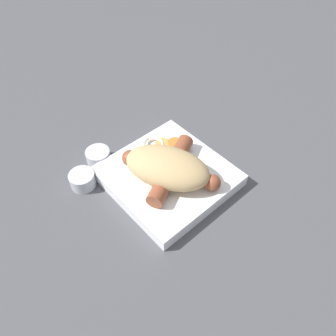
{
  "coord_description": "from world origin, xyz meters",
  "views": [
    {
      "loc": [
        -0.28,
        0.25,
        0.46
      ],
      "look_at": [
        0.0,
        0.0,
        0.03
      ],
      "focal_mm": 35.0,
      "sensor_mm": 36.0,
      "label": 1
    }
  ],
  "objects_px": {
    "food_tray": "(168,176)",
    "bread_roll": "(167,167)",
    "sausage": "(170,170)",
    "condiment_cup_near": "(98,157)",
    "condiment_cup_far": "(83,180)"
  },
  "relations": [
    {
      "from": "bread_roll",
      "to": "sausage",
      "type": "bearing_deg",
      "value": -90.04
    },
    {
      "from": "food_tray",
      "to": "sausage",
      "type": "bearing_deg",
      "value": 158.96
    },
    {
      "from": "food_tray",
      "to": "bread_roll",
      "type": "bearing_deg",
      "value": 132.6
    },
    {
      "from": "bread_roll",
      "to": "sausage",
      "type": "height_order",
      "value": "bread_roll"
    },
    {
      "from": "bread_roll",
      "to": "sausage",
      "type": "xyz_separation_m",
      "value": [
        -0.0,
        -0.01,
        -0.01
      ]
    },
    {
      "from": "sausage",
      "to": "food_tray",
      "type": "bearing_deg",
      "value": -21.04
    },
    {
      "from": "sausage",
      "to": "condiment_cup_near",
      "type": "height_order",
      "value": "sausage"
    },
    {
      "from": "bread_roll",
      "to": "condiment_cup_near",
      "type": "relative_size",
      "value": 3.75
    },
    {
      "from": "food_tray",
      "to": "condiment_cup_far",
      "type": "distance_m",
      "value": 0.15
    },
    {
      "from": "condiment_cup_near",
      "to": "condiment_cup_far",
      "type": "distance_m",
      "value": 0.06
    },
    {
      "from": "sausage",
      "to": "condiment_cup_far",
      "type": "relative_size",
      "value": 3.63
    },
    {
      "from": "bread_roll",
      "to": "condiment_cup_far",
      "type": "bearing_deg",
      "value": 47.0
    },
    {
      "from": "bread_roll",
      "to": "condiment_cup_near",
      "type": "xyz_separation_m",
      "value": [
        0.13,
        0.06,
        -0.04
      ]
    },
    {
      "from": "food_tray",
      "to": "bread_roll",
      "type": "height_order",
      "value": "bread_roll"
    },
    {
      "from": "food_tray",
      "to": "condiment_cup_far",
      "type": "height_order",
      "value": "condiment_cup_far"
    }
  ]
}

